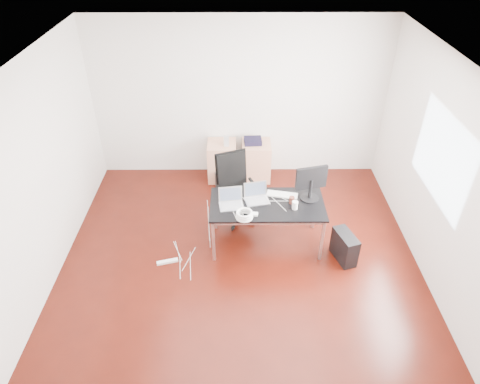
{
  "coord_description": "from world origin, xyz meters",
  "views": [
    {
      "loc": [
        -0.03,
        -4.34,
        4.3
      ],
      "look_at": [
        0.0,
        0.55,
        0.85
      ],
      "focal_mm": 32.0,
      "sensor_mm": 36.0,
      "label": 1
    }
  ],
  "objects_px": {
    "filing_cabinet_right": "(256,161)",
    "filing_cabinet_left": "(222,161)",
    "office_chair": "(235,185)",
    "pc_tower": "(344,247)",
    "desk": "(267,207)"
  },
  "relations": [
    {
      "from": "office_chair",
      "to": "pc_tower",
      "type": "bearing_deg",
      "value": -54.74
    },
    {
      "from": "desk",
      "to": "pc_tower",
      "type": "distance_m",
      "value": 1.22
    },
    {
      "from": "office_chair",
      "to": "filing_cabinet_right",
      "type": "distance_m",
      "value": 1.23
    },
    {
      "from": "filing_cabinet_left",
      "to": "filing_cabinet_right",
      "type": "relative_size",
      "value": 1.0
    },
    {
      "from": "desk",
      "to": "pc_tower",
      "type": "bearing_deg",
      "value": -17.31
    },
    {
      "from": "desk",
      "to": "filing_cabinet_right",
      "type": "bearing_deg",
      "value": 92.56
    },
    {
      "from": "office_chair",
      "to": "pc_tower",
      "type": "distance_m",
      "value": 1.87
    },
    {
      "from": "desk",
      "to": "filing_cabinet_right",
      "type": "distance_m",
      "value": 1.82
    },
    {
      "from": "filing_cabinet_left",
      "to": "office_chair",
      "type": "bearing_deg",
      "value": -78.42
    },
    {
      "from": "desk",
      "to": "filing_cabinet_right",
      "type": "height_order",
      "value": "desk"
    },
    {
      "from": "office_chair",
      "to": "filing_cabinet_left",
      "type": "bearing_deg",
      "value": 79.64
    },
    {
      "from": "office_chair",
      "to": "filing_cabinet_right",
      "type": "bearing_deg",
      "value": 49.79
    },
    {
      "from": "filing_cabinet_right",
      "to": "filing_cabinet_left",
      "type": "bearing_deg",
      "value": 180.0
    },
    {
      "from": "desk",
      "to": "pc_tower",
      "type": "relative_size",
      "value": 3.56
    },
    {
      "from": "office_chair",
      "to": "filing_cabinet_left",
      "type": "xyz_separation_m",
      "value": [
        -0.23,
        1.14,
        -0.26
      ]
    }
  ]
}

